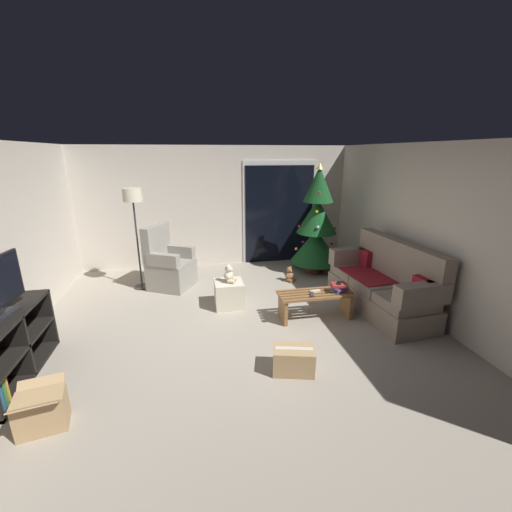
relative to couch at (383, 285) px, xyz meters
The scene contains 20 objects.
ground_plane 2.37m from the couch, behind, with size 7.00×7.00×0.00m, color #9E9384.
wall_back 3.73m from the couch, 129.68° to the left, with size 5.72×0.12×2.50m, color beige.
wall_right 1.04m from the couch, 26.17° to the right, with size 0.12×6.00×2.50m, color beige.
patio_door_frame 2.97m from the couch, 109.35° to the left, with size 1.60×0.02×2.20m, color silver.
patio_door_glass 2.94m from the couch, 109.47° to the left, with size 1.50×0.02×2.10m, color black.
couch is the anchor object (origin of this frame).
coffee_table 1.14m from the couch, behind, with size 1.10×0.40×0.40m.
remote_graphite 1.23m from the couch, behind, with size 0.04×0.16×0.02m, color #333338.
remote_white 1.13m from the couch, behind, with size 0.04×0.16×0.02m, color silver.
book_stack 0.79m from the couch, behind, with size 0.27×0.22×0.13m.
cell_phone 0.80m from the couch, behind, with size 0.07×0.14×0.01m, color black.
christmas_tree 1.95m from the couch, 103.05° to the left, with size 1.00×1.00×2.17m.
armchair 3.66m from the couch, 154.46° to the left, with size 0.93×0.92×1.13m.
floor_lamp 4.28m from the couch, 156.82° to the left, with size 0.32×0.32×1.78m.
media_shelf 4.92m from the couch, behind, with size 0.40×1.40×0.74m.
ottoman 2.40m from the couch, 166.55° to the left, with size 0.44×0.44×0.41m, color beige.
teddy_bear_cream 2.39m from the couch, 166.62° to the left, with size 0.22×0.21×0.29m.
teddy_bear_chestnut_by_tree 1.81m from the couch, 126.85° to the left, with size 0.21×0.22×0.29m.
cardboard_box_open_near_shelf 4.54m from the couch, 159.21° to the right, with size 0.45×0.49×0.39m.
cardboard_box_taped_mid_floor 2.22m from the couch, 145.44° to the right, with size 0.52×0.40×0.29m.
Camera 1 is at (-0.53, -4.06, 2.35)m, focal length 23.47 mm.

